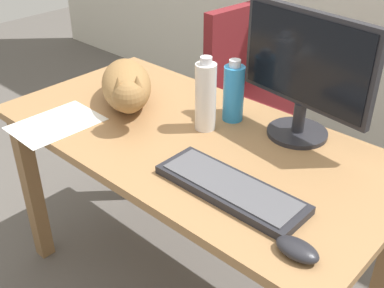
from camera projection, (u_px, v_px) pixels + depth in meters
name	position (u px, v px, depth m)	size (l,w,h in m)	color
ground_plane	(192.00, 288.00, 1.95)	(8.00, 8.00, 0.00)	#59544F
desk	(192.00, 163.00, 1.63)	(1.38, 0.70, 0.73)	#9E7247
office_chair	(250.00, 117.00, 2.39)	(0.48, 0.48, 0.93)	black
monitor	(305.00, 71.00, 1.46)	(0.48, 0.20, 0.42)	#232328
keyboard	(230.00, 188.00, 1.30)	(0.44, 0.15, 0.03)	#232328
cat	(127.00, 85.00, 1.72)	(0.50, 0.40, 0.20)	olive
computer_mouse	(297.00, 249.00, 1.09)	(0.11, 0.06, 0.04)	#232328
paper_sheet	(56.00, 123.00, 1.64)	(0.21, 0.30, 0.00)	white
water_bottle	(234.00, 93.00, 1.62)	(0.07, 0.07, 0.22)	#2D8CD1
spray_bottle	(205.00, 96.00, 1.56)	(0.07, 0.07, 0.26)	silver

